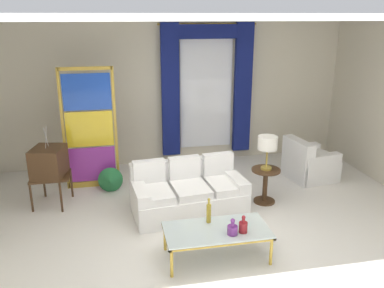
% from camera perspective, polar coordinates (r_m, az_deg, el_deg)
% --- Properties ---
extents(ground_plane, '(16.00, 16.00, 0.00)m').
position_cam_1_polar(ground_plane, '(6.06, 2.19, -12.07)').
color(ground_plane, white).
extents(wall_rear, '(8.00, 0.12, 3.00)m').
position_cam_1_polar(wall_rear, '(8.39, -2.61, 7.42)').
color(wall_rear, beige).
rests_on(wall_rear, ground).
extents(ceiling_slab, '(8.00, 7.60, 0.04)m').
position_cam_1_polar(ceiling_slab, '(6.03, 0.68, 17.84)').
color(ceiling_slab, white).
extents(curtained_window, '(2.00, 0.17, 2.70)m').
position_cam_1_polar(curtained_window, '(8.32, 2.18, 9.01)').
color(curtained_window, white).
rests_on(curtained_window, ground).
extents(couch_white_long, '(1.83, 1.08, 0.86)m').
position_cam_1_polar(couch_white_long, '(6.47, -0.67, -6.99)').
color(couch_white_long, white).
rests_on(couch_white_long, ground).
extents(coffee_table, '(1.35, 0.68, 0.41)m').
position_cam_1_polar(coffee_table, '(5.27, 3.54, -12.36)').
color(coffee_table, silver).
rests_on(coffee_table, ground).
extents(bottle_blue_decanter, '(0.06, 0.06, 0.35)m').
position_cam_1_polar(bottle_blue_decanter, '(5.34, 2.40, -9.73)').
color(bottle_blue_decanter, gold).
rests_on(bottle_blue_decanter, coffee_table).
extents(bottle_crystal_tall, '(0.13, 0.13, 0.22)m').
position_cam_1_polar(bottle_crystal_tall, '(5.12, 5.80, -11.98)').
color(bottle_crystal_tall, '#753384').
rests_on(bottle_crystal_tall, coffee_table).
extents(bottle_amber_squat, '(0.11, 0.11, 0.23)m').
position_cam_1_polar(bottle_amber_squat, '(5.18, 7.32, -11.58)').
color(bottle_amber_squat, maroon).
rests_on(bottle_amber_squat, coffee_table).
extents(vintage_tv, '(0.62, 0.68, 1.35)m').
position_cam_1_polar(vintage_tv, '(6.91, -19.76, -2.62)').
color(vintage_tv, '#472D19').
rests_on(vintage_tv, ground).
extents(armchair_white, '(0.93, 0.92, 0.80)m').
position_cam_1_polar(armchair_white, '(8.03, 16.25, -2.79)').
color(armchair_white, white).
rests_on(armchair_white, ground).
extents(stained_glass_divider, '(0.95, 0.05, 2.20)m').
position_cam_1_polar(stained_glass_divider, '(7.33, -14.37, 1.75)').
color(stained_glass_divider, gold).
rests_on(stained_glass_divider, ground).
extents(peacock_figurine, '(0.44, 0.60, 0.50)m').
position_cam_1_polar(peacock_figurine, '(7.26, -11.56, -5.23)').
color(peacock_figurine, beige).
rests_on(peacock_figurine, ground).
extents(round_side_table, '(0.48, 0.48, 0.59)m').
position_cam_1_polar(round_side_table, '(6.83, 10.41, -5.43)').
color(round_side_table, '#472D19').
rests_on(round_side_table, ground).
extents(table_lamp_brass, '(0.32, 0.32, 0.57)m').
position_cam_1_polar(table_lamp_brass, '(6.60, 10.74, -0.05)').
color(table_lamp_brass, '#B29338').
rests_on(table_lamp_brass, round_side_table).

